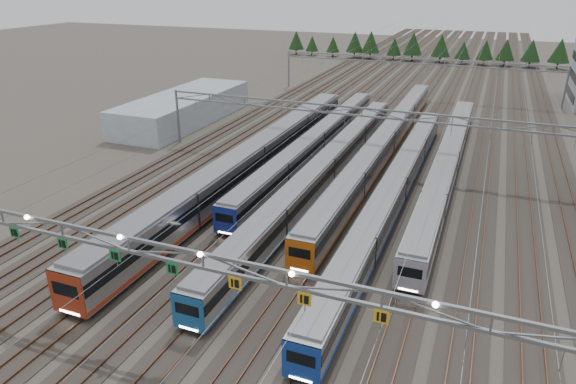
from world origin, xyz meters
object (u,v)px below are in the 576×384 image
at_px(gantry_near, 201,265).
at_px(train_f, 447,162).
at_px(gantry_mid, 362,119).
at_px(gantry_far, 416,66).
at_px(train_b, 316,142).
at_px(train_e, 395,189).
at_px(train_a, 253,160).
at_px(train_c, 324,170).
at_px(west_shed, 184,108).
at_px(train_d, 385,142).

bearing_deg(gantry_near, train_f, 74.25).
height_order(gantry_mid, gantry_far, same).
xyz_separation_m(train_b, train_e, (13.50, -12.71, -0.01)).
bearing_deg(train_a, train_c, 5.76).
distance_m(train_a, gantry_far, 55.42).
relative_size(train_a, train_e, 1.07).
bearing_deg(west_shed, train_f, -13.53).
bearing_deg(west_shed, train_e, -28.17).
xyz_separation_m(train_a, west_shed, (-22.64, 19.90, -0.01)).
relative_size(gantry_mid, west_shed, 1.88).
bearing_deg(train_f, train_e, -112.42).
height_order(train_a, west_shed, west_shed).
height_order(gantry_near, gantry_mid, gantry_near).
distance_m(train_b, train_c, 10.91).
bearing_deg(gantry_near, gantry_mid, 89.93).
bearing_deg(train_e, gantry_near, -103.13).
height_order(train_b, gantry_far, gantry_far).
bearing_deg(train_a, train_d, 47.44).
distance_m(train_c, train_e, 9.42).
distance_m(train_a, train_e, 18.10).
bearing_deg(gantry_mid, train_f, -0.36).
relative_size(train_d, gantry_near, 1.22).
bearing_deg(train_e, train_a, 174.09).
xyz_separation_m(train_d, gantry_far, (-2.25, 39.41, 4.42)).
xyz_separation_m(gantry_mid, gantry_far, (0.00, 45.00, 0.00)).
bearing_deg(gantry_far, west_shed, -134.73).
height_order(train_c, train_e, train_c).
bearing_deg(gantry_mid, train_b, 165.63).
distance_m(train_c, gantry_far, 53.44).
distance_m(train_f, gantry_near, 41.93).
xyz_separation_m(train_a, train_d, (13.50, 14.70, -0.35)).
bearing_deg(train_e, gantry_mid, 121.59).
bearing_deg(west_shed, gantry_far, 45.27).
bearing_deg(train_f, train_a, -158.11).
bearing_deg(west_shed, train_a, -41.32).
xyz_separation_m(train_d, train_e, (4.50, -16.56, -0.06)).
xyz_separation_m(train_f, west_shed, (-45.14, 10.86, 0.37)).
xyz_separation_m(train_d, gantry_mid, (-2.25, -5.59, 4.42)).
bearing_deg(gantry_near, west_shed, 123.61).
height_order(train_e, gantry_far, gantry_far).
relative_size(train_c, gantry_mid, 1.09).
height_order(train_b, gantry_mid, gantry_mid).
height_order(train_c, gantry_far, gantry_far).
xyz_separation_m(train_c, gantry_far, (2.25, 53.20, 4.45)).
height_order(train_e, west_shed, west_shed).
height_order(train_d, gantry_mid, gantry_mid).
xyz_separation_m(train_c, train_d, (4.50, 13.79, 0.03)).
xyz_separation_m(gantry_near, gantry_mid, (0.05, 40.12, -0.70)).
relative_size(train_e, gantry_near, 1.05).
height_order(gantry_far, west_shed, gantry_far).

